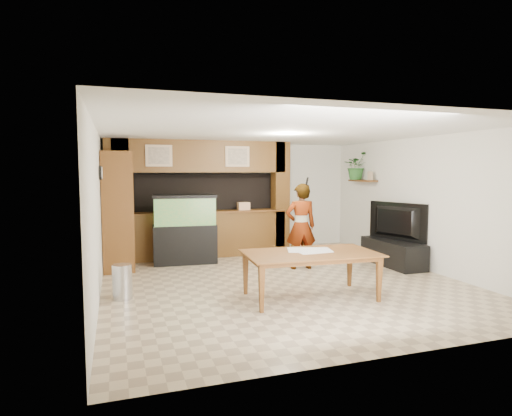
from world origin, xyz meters
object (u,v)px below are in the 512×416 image
object	(u,v)px
television	(394,222)
dining_table	(311,276)
aquarium	(185,230)
person	(301,226)
pantry_cabinet	(118,211)

from	to	relation	value
television	dining_table	world-z (taller)	television
aquarium	person	size ratio (longest dim) A/B	0.85
aquarium	television	bearing A→B (deg)	-16.53
dining_table	pantry_cabinet	bearing A→B (deg)	135.62
aquarium	dining_table	bearing A→B (deg)	-61.19
television	pantry_cabinet	bearing A→B (deg)	56.98
aquarium	television	size ratio (longest dim) A/B	1.06
dining_table	person	bearing A→B (deg)	73.39
aquarium	television	xyz separation A→B (m)	(4.03, -1.51, 0.19)
television	person	bearing A→B (deg)	62.47
aquarium	person	world-z (taller)	person
pantry_cabinet	television	world-z (taller)	pantry_cabinet
pantry_cabinet	aquarium	xyz separation A→B (m)	(1.32, 0.10, -0.45)
aquarium	dining_table	xyz separation A→B (m)	(1.43, -3.09, -0.35)
pantry_cabinet	person	xyz separation A→B (m)	(3.42, -1.09, -0.31)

